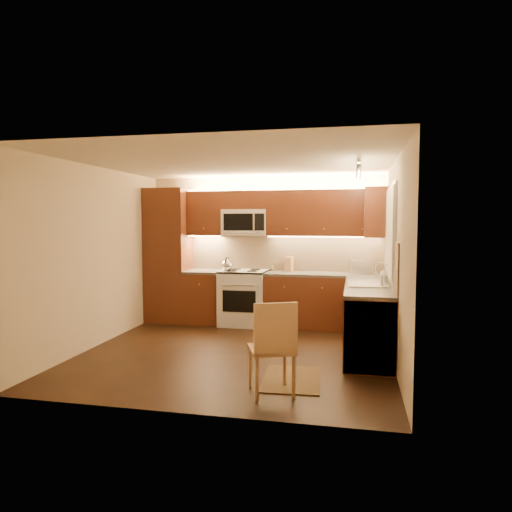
% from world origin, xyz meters
% --- Properties ---
extents(floor, '(4.00, 4.00, 0.01)m').
position_xyz_m(floor, '(0.00, 0.00, 0.00)').
color(floor, black).
rests_on(floor, ground).
extents(ceiling, '(4.00, 4.00, 0.01)m').
position_xyz_m(ceiling, '(0.00, 0.00, 2.50)').
color(ceiling, beige).
rests_on(ceiling, ground).
extents(wall_back, '(4.00, 0.01, 2.50)m').
position_xyz_m(wall_back, '(0.00, 2.00, 1.25)').
color(wall_back, '#C6B391').
rests_on(wall_back, ground).
extents(wall_front, '(4.00, 0.01, 2.50)m').
position_xyz_m(wall_front, '(0.00, -2.00, 1.25)').
color(wall_front, '#C6B391').
rests_on(wall_front, ground).
extents(wall_left, '(0.01, 4.00, 2.50)m').
position_xyz_m(wall_left, '(-2.00, 0.00, 1.25)').
color(wall_left, '#C6B391').
rests_on(wall_left, ground).
extents(wall_right, '(0.01, 4.00, 2.50)m').
position_xyz_m(wall_right, '(2.00, 0.00, 1.25)').
color(wall_right, '#C6B391').
rests_on(wall_right, ground).
extents(pantry, '(0.70, 0.60, 2.30)m').
position_xyz_m(pantry, '(-1.65, 1.70, 1.15)').
color(pantry, '#4E1C10').
rests_on(pantry, floor).
extents(base_cab_back_left, '(0.62, 0.60, 0.86)m').
position_xyz_m(base_cab_back_left, '(-0.99, 1.70, 0.43)').
color(base_cab_back_left, '#4E1C10').
rests_on(base_cab_back_left, floor).
extents(counter_back_left, '(0.62, 0.60, 0.04)m').
position_xyz_m(counter_back_left, '(-0.99, 1.70, 0.88)').
color(counter_back_left, '#3B3835').
rests_on(counter_back_left, base_cab_back_left).
extents(base_cab_back_right, '(1.92, 0.60, 0.86)m').
position_xyz_m(base_cab_back_right, '(1.04, 1.70, 0.43)').
color(base_cab_back_right, '#4E1C10').
rests_on(base_cab_back_right, floor).
extents(counter_back_right, '(1.92, 0.60, 0.04)m').
position_xyz_m(counter_back_right, '(1.04, 1.70, 0.88)').
color(counter_back_right, '#3B3835').
rests_on(counter_back_right, base_cab_back_right).
extents(base_cab_right, '(0.60, 2.00, 0.86)m').
position_xyz_m(base_cab_right, '(1.70, 0.40, 0.43)').
color(base_cab_right, '#4E1C10').
rests_on(base_cab_right, floor).
extents(counter_right, '(0.60, 2.00, 0.04)m').
position_xyz_m(counter_right, '(1.70, 0.40, 0.88)').
color(counter_right, '#3B3835').
rests_on(counter_right, base_cab_right).
extents(dishwasher, '(0.58, 0.60, 0.84)m').
position_xyz_m(dishwasher, '(1.70, -0.30, 0.43)').
color(dishwasher, silver).
rests_on(dishwasher, floor).
extents(backsplash_back, '(3.30, 0.02, 0.60)m').
position_xyz_m(backsplash_back, '(0.35, 1.99, 1.20)').
color(backsplash_back, tan).
rests_on(backsplash_back, wall_back).
extents(backsplash_right, '(0.02, 2.00, 0.60)m').
position_xyz_m(backsplash_right, '(1.99, 0.40, 1.20)').
color(backsplash_right, tan).
rests_on(backsplash_right, wall_right).
extents(upper_cab_back_left, '(0.62, 0.35, 0.75)m').
position_xyz_m(upper_cab_back_left, '(-0.99, 1.82, 1.88)').
color(upper_cab_back_left, '#4E1C10').
rests_on(upper_cab_back_left, wall_back).
extents(upper_cab_back_right, '(1.92, 0.35, 0.75)m').
position_xyz_m(upper_cab_back_right, '(1.04, 1.82, 1.88)').
color(upper_cab_back_right, '#4E1C10').
rests_on(upper_cab_back_right, wall_back).
extents(upper_cab_bridge, '(0.76, 0.35, 0.31)m').
position_xyz_m(upper_cab_bridge, '(-0.30, 1.82, 2.09)').
color(upper_cab_bridge, '#4E1C10').
rests_on(upper_cab_bridge, wall_back).
extents(upper_cab_right_corner, '(0.35, 0.50, 0.75)m').
position_xyz_m(upper_cab_right_corner, '(1.82, 1.40, 1.88)').
color(upper_cab_right_corner, '#4E1C10').
rests_on(upper_cab_right_corner, wall_right).
extents(stove, '(0.76, 0.65, 0.92)m').
position_xyz_m(stove, '(-0.30, 1.68, 0.46)').
color(stove, silver).
rests_on(stove, floor).
extents(microwave, '(0.76, 0.38, 0.44)m').
position_xyz_m(microwave, '(-0.30, 1.81, 1.72)').
color(microwave, silver).
rests_on(microwave, wall_back).
extents(window_frame, '(0.03, 1.44, 1.24)m').
position_xyz_m(window_frame, '(1.99, 0.55, 1.60)').
color(window_frame, silver).
rests_on(window_frame, wall_right).
extents(window_blinds, '(0.02, 1.36, 1.16)m').
position_xyz_m(window_blinds, '(1.97, 0.55, 1.60)').
color(window_blinds, silver).
rests_on(window_blinds, wall_right).
extents(sink, '(0.52, 0.86, 0.15)m').
position_xyz_m(sink, '(1.70, 0.55, 0.98)').
color(sink, silver).
rests_on(sink, counter_right).
extents(faucet, '(0.20, 0.04, 0.30)m').
position_xyz_m(faucet, '(1.88, 0.55, 1.05)').
color(faucet, silver).
rests_on(faucet, counter_right).
extents(track_light_bar, '(0.04, 1.20, 0.03)m').
position_xyz_m(track_light_bar, '(1.55, 0.40, 2.46)').
color(track_light_bar, silver).
rests_on(track_light_bar, ceiling).
extents(kettle, '(0.23, 0.23, 0.24)m').
position_xyz_m(kettle, '(-0.55, 1.51, 1.04)').
color(kettle, silver).
rests_on(kettle, stove).
extents(toaster_oven, '(0.41, 0.34, 0.21)m').
position_xyz_m(toaster_oven, '(1.61, 1.78, 1.01)').
color(toaster_oven, silver).
rests_on(toaster_oven, counter_back_right).
extents(knife_block, '(0.14, 0.19, 0.25)m').
position_xyz_m(knife_block, '(0.44, 1.86, 1.02)').
color(knife_block, '#A27449').
rests_on(knife_block, counter_back_right).
extents(spice_jar_a, '(0.05, 0.05, 0.10)m').
position_xyz_m(spice_jar_a, '(0.14, 1.91, 0.95)').
color(spice_jar_a, silver).
rests_on(spice_jar_a, counter_back_right).
extents(spice_jar_b, '(0.05, 0.05, 0.10)m').
position_xyz_m(spice_jar_b, '(0.15, 1.94, 0.95)').
color(spice_jar_b, brown).
rests_on(spice_jar_b, counter_back_right).
extents(spice_jar_c, '(0.06, 0.06, 0.09)m').
position_xyz_m(spice_jar_c, '(0.39, 1.94, 0.94)').
color(spice_jar_c, silver).
rests_on(spice_jar_c, counter_back_right).
extents(spice_jar_d, '(0.05, 0.05, 0.09)m').
position_xyz_m(spice_jar_d, '(0.16, 1.94, 0.94)').
color(spice_jar_d, olive).
rests_on(spice_jar_d, counter_back_right).
extents(soap_bottle, '(0.12, 0.12, 0.21)m').
position_xyz_m(soap_bottle, '(1.94, 0.89, 1.00)').
color(soap_bottle, silver).
rests_on(soap_bottle, counter_right).
extents(rug, '(0.68, 0.97, 0.01)m').
position_xyz_m(rug, '(0.86, -0.90, 0.01)').
color(rug, black).
rests_on(rug, floor).
extents(dining_chair, '(0.56, 0.56, 0.96)m').
position_xyz_m(dining_chair, '(0.71, -1.36, 0.48)').
color(dining_chair, '#A27449').
rests_on(dining_chair, floor).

